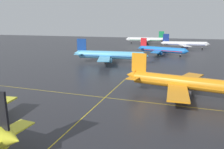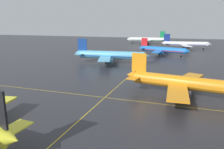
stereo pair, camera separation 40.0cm
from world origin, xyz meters
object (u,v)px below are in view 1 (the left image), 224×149
(airliner_far_right_stand, at_px, (184,44))
(airliner_distant_taxiway, at_px, (146,40))
(airliner_far_left_stand, at_px, (162,50))
(airliner_second_row, at_px, (185,83))
(airliner_third_row, at_px, (110,55))

(airliner_far_right_stand, height_order, airliner_distant_taxiway, airliner_distant_taxiway)
(airliner_far_left_stand, relative_size, airliner_distant_taxiway, 0.83)
(airliner_far_left_stand, distance_m, airliner_far_right_stand, 43.89)
(airliner_second_row, height_order, airliner_distant_taxiway, airliner_distant_taxiway)
(airliner_second_row, xyz_separation_m, airliner_far_left_stand, (-15.16, 81.40, -0.27))
(airliner_third_row, relative_size, airliner_far_right_stand, 1.04)
(airliner_third_row, bearing_deg, airliner_far_left_stand, 59.09)
(airliner_third_row, xyz_separation_m, airliner_far_left_stand, (22.83, 38.13, -0.61))
(airliner_far_left_stand, relative_size, airliner_far_right_stand, 0.88)
(airliner_second_row, bearing_deg, airliner_far_right_stand, 90.69)
(airliner_far_left_stand, bearing_deg, airliner_second_row, -79.45)
(airliner_second_row, xyz_separation_m, airliner_distant_taxiway, (-39.59, 159.59, 0.40))
(airliner_second_row, bearing_deg, airliner_third_row, 131.27)
(airliner_second_row, relative_size, airliner_distant_taxiway, 0.91)
(airliner_third_row, distance_m, airliner_far_left_stand, 44.44)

